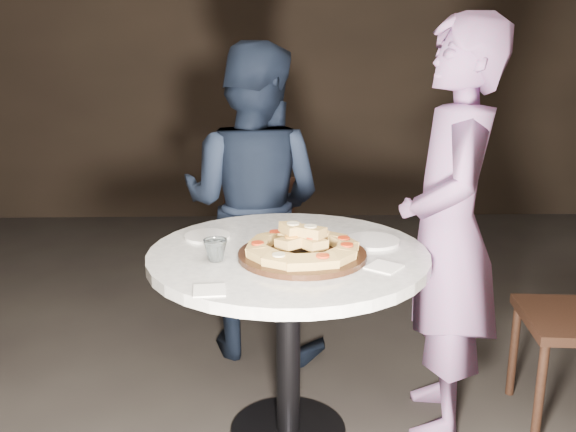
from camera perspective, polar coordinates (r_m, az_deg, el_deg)
The scene contains 11 objects.
table at distance 2.60m, azimuth 0.03°, elevation -6.37°, with size 1.21×1.21×0.84m.
serving_board at distance 2.47m, azimuth 1.27°, elevation -3.48°, with size 0.49×0.49×0.02m, color black.
focaccia_pile at distance 2.45m, azimuth 1.33°, elevation -2.46°, with size 0.44×0.43×0.12m.
plate_left at distance 2.73m, azimuth -7.18°, elevation -1.79°, with size 0.19×0.19×0.01m, color white.
plate_right at distance 2.66m, azimuth 7.50°, elevation -2.22°, with size 0.22×0.22×0.01m, color white.
water_glass at distance 2.44m, azimuth -6.46°, elevation -3.02°, with size 0.09×0.09×0.09m, color silver.
napkin_near at distance 2.17m, azimuth -7.00°, elevation -6.58°, with size 0.11×0.11×0.01m, color white.
napkin_far at distance 2.39m, azimuth 8.54°, elevation -4.50°, with size 0.11×0.11×0.01m, color white.
chair_far at distance 3.85m, azimuth -2.72°, elevation -1.68°, with size 0.46×0.48×0.88m.
diner_navy at distance 3.32m, azimuth -3.15°, elevation 1.09°, with size 0.80×0.62×1.64m, color black.
diner_teal at distance 2.71m, azimuth 14.13°, elevation -1.53°, with size 0.64×0.42×1.75m, color slate.
Camera 1 is at (-0.08, -2.37, 1.66)m, focal length 40.00 mm.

